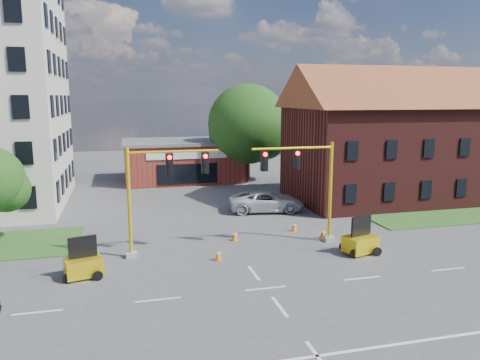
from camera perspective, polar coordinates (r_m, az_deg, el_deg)
The scene contains 15 objects.
ground at distance 22.59m, azimuth 3.14°, elevation -13.06°, with size 120.00×120.00×0.00m, color #474749.
grass_verge_ne at distance 38.70m, azimuth 25.17°, elevation -4.06°, with size 14.00×4.00×0.08m, color #26491B.
lane_markings at distance 20.02m, azimuth 5.82°, elevation -16.28°, with size 60.00×36.00×0.01m, color silver, non-canonical shape.
brick_shop at distance 50.62m, azimuth -7.06°, elevation 2.43°, with size 12.40×8.40×4.30m.
townhouse_row at distance 43.36m, azimuth 19.89°, elevation 5.63°, with size 21.00×11.00×11.50m.
tree_large at distance 48.79m, azimuth 1.43°, elevation 6.56°, with size 8.69×8.27×10.23m.
signal_mast_west at distance 26.33m, azimuth -9.84°, elevation -0.89°, with size 5.30×0.60×6.20m.
signal_mast_east at distance 28.34m, azimuth 7.99°, elevation -0.06°, with size 5.30×0.60×6.20m.
trailer_west at distance 24.88m, azimuth -18.52°, elevation -9.81°, with size 2.01×1.58×2.01m.
trailer_east at distance 27.89m, azimuth 14.46°, elevation -7.36°, with size 2.13×1.72×2.10m.
cone_a at distance 26.00m, azimuth -2.66°, elevation -9.08°, with size 0.40×0.40×0.70m.
cone_b at distance 29.39m, azimuth -0.65°, elevation -6.78°, with size 0.40×0.40×0.70m.
cone_c at distance 30.27m, azimuth 10.06°, elevation -6.43°, with size 0.40×0.40×0.70m.
cone_d at distance 31.62m, azimuth 6.63°, elevation -5.62°, with size 0.40×0.40×0.70m.
pickup_white at distance 36.69m, azimuth 3.22°, elevation -2.59°, with size 2.69×5.84×1.62m, color silver.
Camera 1 is at (-6.30, -19.79, 8.90)m, focal length 35.00 mm.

